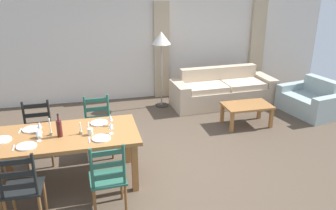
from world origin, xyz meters
The scene contains 31 objects.
ground_plane centered at (0.00, 0.00, -0.01)m, with size 9.60×9.60×0.02m, color #4E4032.
wall_far centered at (0.00, 3.30, 1.35)m, with size 9.60×0.16×2.70m, color beige.
curtain_panel_left centered at (0.73, 3.16, 1.10)m, with size 0.35×0.08×2.20m, color tan.
curtain_panel_right centered at (3.13, 3.16, 1.10)m, with size 0.35×0.08×2.20m, color tan.
dining_table centered at (-1.32, -0.10, 0.66)m, with size 1.90×0.96×0.75m.
dining_chair_near_left centered at (-1.79, -0.83, 0.48)m, with size 0.43×0.41×0.96m.
dining_chair_near_right centered at (-0.84, -0.87, 0.48)m, with size 0.44×0.42×0.96m.
dining_chair_far_left centered at (-1.77, 0.63, 0.48)m, with size 0.43×0.41×0.96m.
dining_chair_far_right centered at (-0.88, 0.66, 0.48)m, with size 0.43×0.41×0.96m.
dinner_plate_near_left centered at (-1.77, -0.35, 0.76)m, with size 0.24×0.24×0.02m, color white.
fork_near_left centered at (-1.92, -0.35, 0.75)m, with size 0.02×0.17×0.01m, color silver.
dinner_plate_near_right centered at (-0.87, -0.35, 0.76)m, with size 0.24×0.24×0.02m, color white.
fork_near_right centered at (-1.02, -0.35, 0.75)m, with size 0.02×0.17×0.01m, color silver.
dinner_plate_far_left centered at (-1.77, 0.15, 0.76)m, with size 0.24×0.24×0.02m, color white.
fork_far_left centered at (-1.92, 0.15, 0.75)m, with size 0.02×0.17×0.01m, color silver.
dinner_plate_far_right centered at (-0.87, 0.15, 0.76)m, with size 0.24×0.24×0.02m, color white.
fork_far_right centered at (-1.02, 0.15, 0.75)m, with size 0.02×0.17×0.01m, color silver.
dinner_plate_head_west centered at (-2.10, -0.10, 0.76)m, with size 0.24×0.24×0.02m, color white.
wine_bottle centered at (-1.39, -0.15, 0.87)m, with size 0.07×0.07×0.32m.
wine_glass_near_left centered at (-1.64, -0.22, 0.86)m, with size 0.06×0.06×0.16m.
wine_glass_near_right centered at (-0.73, -0.23, 0.86)m, with size 0.06×0.06×0.16m.
wine_glass_far_left centered at (-1.65, 0.02, 0.86)m, with size 0.06×0.06×0.16m.
wine_glass_far_right centered at (-0.72, 0.04, 0.86)m, with size 0.06×0.06×0.16m.
coffee_cup_primary centered at (-1.00, -0.19, 0.80)m, with size 0.07×0.07×0.09m, color beige.
coffee_cup_secondary centered at (-1.65, -0.12, 0.80)m, with size 0.07×0.07×0.09m, color beige.
candle_tall centered at (-1.50, -0.08, 0.82)m, with size 0.05×0.05×0.24m.
candle_short centered at (-1.12, -0.14, 0.79)m, with size 0.05×0.05×0.17m.
couch centered at (1.92, 2.35, 0.29)m, with size 2.31×0.90×0.80m.
coffee_table centered at (1.93, 1.13, 0.36)m, with size 0.90×0.56×0.42m.
armchair_upholstered centered at (3.54, 1.39, 0.25)m, with size 1.00×1.29×0.72m.
standing_lamp centered at (0.58, 2.53, 1.41)m, with size 0.40×0.40×1.64m.
Camera 1 is at (-0.97, -4.32, 2.69)m, focal length 36.07 mm.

